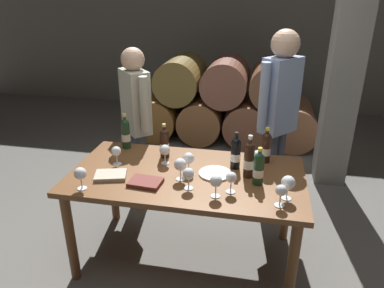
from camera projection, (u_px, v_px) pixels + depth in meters
The scene contains 27 objects.
ground_plane at pixel (187, 256), 2.94m from camera, with size 14.00×14.00×0.00m, color #66635E.
cellar_back_wall at pixel (238, 27), 6.17m from camera, with size 10.00×0.24×2.80m, color slate.
barrel_stack at pixel (225, 102), 5.07m from camera, with size 2.49×0.90×1.15m.
stone_pillar at pixel (346, 64), 3.63m from camera, with size 0.32×0.32×2.60m, color slate.
dining_table at pixel (187, 184), 2.68m from camera, with size 1.70×0.90×0.76m.
wine_bottle_0 at pixel (266, 147), 2.77m from camera, with size 0.07×0.07×0.28m.
wine_bottle_1 at pixel (165, 143), 2.85m from camera, with size 0.07×0.07×0.28m.
wine_bottle_2 at pixel (259, 168), 2.46m from camera, with size 0.07×0.07×0.27m.
wine_bottle_3 at pixel (126, 133), 3.02m from camera, with size 0.07×0.07×0.30m.
wine_bottle_4 at pixel (249, 159), 2.55m from camera, with size 0.07×0.07×0.32m.
wine_bottle_5 at pixel (236, 153), 2.68m from camera, with size 0.07×0.07×0.29m.
wine_glass_0 at pixel (281, 191), 2.21m from camera, with size 0.07×0.07×0.15m.
wine_glass_1 at pixel (231, 178), 2.36m from camera, with size 0.07×0.07×0.15m.
wine_glass_2 at pixel (180, 165), 2.51m from camera, with size 0.09×0.09×0.16m.
wine_glass_3 at pixel (189, 159), 2.61m from camera, with size 0.09×0.09×0.16m.
wine_glass_4 at pixel (288, 183), 2.28m from camera, with size 0.09×0.09×0.16m.
wine_glass_5 at pixel (165, 150), 2.75m from camera, with size 0.08×0.08×0.16m.
wine_glass_6 at pixel (258, 156), 2.65m from camera, with size 0.08×0.08×0.16m.
wine_glass_7 at pixel (80, 174), 2.40m from camera, with size 0.08×0.08×0.16m.
wine_glass_8 at pixel (116, 152), 2.74m from camera, with size 0.07×0.07×0.15m.
wine_glass_9 at pixel (189, 174), 2.40m from camera, with size 0.08×0.08×0.15m.
wine_glass_10 at pixel (216, 182), 2.31m from camera, with size 0.08×0.08×0.16m.
tasting_notebook at pixel (145, 182), 2.49m from camera, with size 0.22×0.16×0.03m, color brown.
leather_ledger at pixel (111, 175), 2.58m from camera, with size 0.22×0.16×0.03m, color #B2A893.
serving_plate at pixel (215, 173), 2.63m from camera, with size 0.24×0.24×0.01m, color white.
sommelier_presenting at pixel (279, 111), 3.09m from camera, with size 0.35×0.39×1.72m.
taster_seated_left at pixel (136, 116), 3.34m from camera, with size 0.35×0.39×1.54m.
Camera 1 is at (0.50, -2.29, 2.00)m, focal length 33.82 mm.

